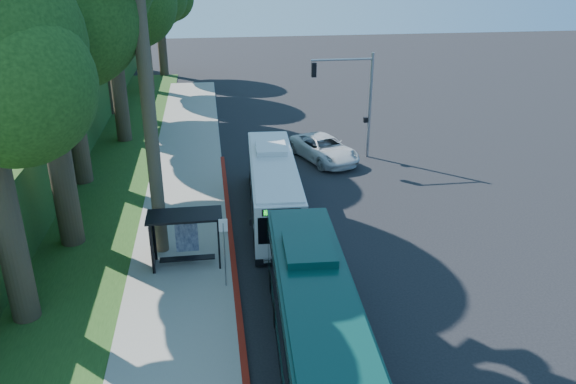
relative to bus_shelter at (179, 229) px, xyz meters
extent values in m
plane|color=black|center=(7.26, 2.86, -1.81)|extent=(140.00, 140.00, 0.00)
cube|color=gray|center=(-0.04, 2.86, -1.75)|extent=(4.50, 70.00, 0.12)
cube|color=maroon|center=(2.26, -1.14, -1.74)|extent=(0.25, 30.00, 0.13)
cube|color=#234719|center=(-5.74, 7.86, -1.78)|extent=(8.00, 70.00, 0.06)
cube|color=black|center=(0.26, -0.14, 0.69)|extent=(3.20, 1.50, 0.10)
cube|color=black|center=(-1.19, -0.14, -0.61)|extent=(0.06, 1.30, 2.20)
cube|color=navy|center=(0.26, 0.56, -0.56)|extent=(1.00, 0.12, 1.70)
cube|color=black|center=(0.26, -0.24, -1.36)|extent=(2.40, 0.40, 0.06)
cube|color=black|center=(-1.14, 0.46, -0.61)|extent=(0.08, 0.08, 2.40)
cube|color=black|center=(1.66, 0.46, -0.61)|extent=(0.08, 0.08, 2.40)
cube|color=black|center=(-1.14, -0.74, -0.61)|extent=(0.08, 0.08, 2.40)
cube|color=black|center=(1.66, -0.74, -0.61)|extent=(0.08, 0.08, 2.40)
cylinder|color=gray|center=(1.86, -2.14, -0.31)|extent=(0.06, 0.06, 3.00)
cube|color=white|center=(1.86, -2.14, 1.09)|extent=(0.35, 0.04, 0.55)
cylinder|color=gray|center=(12.06, 12.86, 1.69)|extent=(0.20, 0.20, 7.00)
cylinder|color=gray|center=(10.06, 12.86, 4.79)|extent=(4.00, 0.14, 0.14)
cube|color=black|center=(8.26, 12.86, 4.19)|extent=(0.30, 0.30, 0.90)
cube|color=black|center=(11.81, 12.86, 0.79)|extent=(0.25, 0.25, 0.35)
cylinder|color=#4C3F2D|center=(-0.94, 1.36, 4.69)|extent=(0.60, 0.60, 13.00)
cylinder|color=#382B1E|center=(-5.24, 2.86, 3.44)|extent=(1.10, 1.10, 10.50)
sphere|color=#17370F|center=(-3.64, 1.66, 8.69)|extent=(5.60, 5.60, 5.60)
sphere|color=#17370F|center=(-6.64, 4.26, 8.99)|extent=(5.20, 5.20, 5.20)
cylinder|color=#382B1E|center=(-6.24, 10.86, 4.14)|extent=(1.18, 1.18, 11.90)
cylinder|color=#382B1E|center=(-4.74, 18.86, 3.09)|extent=(1.06, 1.06, 9.80)
sphere|color=#17370F|center=(-3.06, 17.60, 7.99)|extent=(5.88, 5.88, 5.88)
cylinder|color=#382B1E|center=(-6.74, 26.86, 3.79)|extent=(1.14, 1.14, 11.20)
cylinder|color=#382B1E|center=(-4.24, 34.86, 2.74)|extent=(1.02, 1.02, 9.10)
cylinder|color=#382B1E|center=(-3.24, 42.86, 2.39)|extent=(0.98, 0.98, 8.40)
cylinder|color=#382B1E|center=(-5.74, -3.14, 2.74)|extent=(1.02, 1.02, 9.10)
sphere|color=#17370F|center=(-4.30, -4.22, 7.29)|extent=(5.04, 5.04, 5.04)
cube|color=silver|center=(4.66, 4.65, -0.20)|extent=(2.90, 10.99, 2.58)
cube|color=black|center=(4.66, 4.65, -1.53)|extent=(2.92, 11.04, 0.32)
cube|color=black|center=(4.68, 5.10, 0.05)|extent=(2.82, 8.60, 1.00)
cube|color=black|center=(4.36, -0.74, 0.01)|extent=(2.04, 0.22, 1.27)
cube|color=black|center=(4.95, 10.03, 0.10)|extent=(1.85, 0.21, 0.91)
cube|color=#19E533|center=(4.36, -0.75, 0.87)|extent=(1.51, 0.17, 0.25)
cube|color=silver|center=(4.66, 4.65, 1.14)|extent=(2.68, 10.43, 0.11)
cube|color=silver|center=(4.75, 6.46, 1.29)|extent=(1.74, 2.35, 0.32)
cylinder|color=black|center=(3.42, 1.23, -1.35)|extent=(0.32, 0.92, 0.91)
cylinder|color=black|center=(5.51, 1.12, -1.35)|extent=(0.32, 0.92, 0.91)
cylinder|color=black|center=(3.83, 8.83, -1.35)|extent=(0.32, 0.92, 0.91)
cylinder|color=black|center=(5.92, 8.72, -1.35)|extent=(0.32, 0.92, 0.91)
cube|color=#09342E|center=(4.66, -7.14, -0.10)|extent=(3.00, 11.63, 2.74)
cube|color=black|center=(4.66, -7.14, -1.52)|extent=(3.03, 11.68, 0.34)
cube|color=black|center=(4.68, -6.66, 0.16)|extent=(2.93, 9.10, 1.06)
cube|color=black|center=(4.93, -1.43, 0.21)|extent=(1.96, 0.21, 0.96)
cube|color=#09342E|center=(4.66, -7.14, 1.31)|extent=(2.77, 11.04, 0.12)
cube|color=#09342E|center=(4.75, -5.22, 1.48)|extent=(1.83, 2.48, 0.34)
cylinder|color=black|center=(3.76, -2.71, -1.33)|extent=(0.33, 0.97, 0.96)
cylinder|color=black|center=(5.97, -2.82, -1.33)|extent=(0.33, 0.97, 0.96)
imported|color=silver|center=(9.00, 12.59, -1.00)|extent=(4.49, 6.38, 1.62)
camera|label=1|loc=(1.58, -22.17, 11.04)|focal=35.00mm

